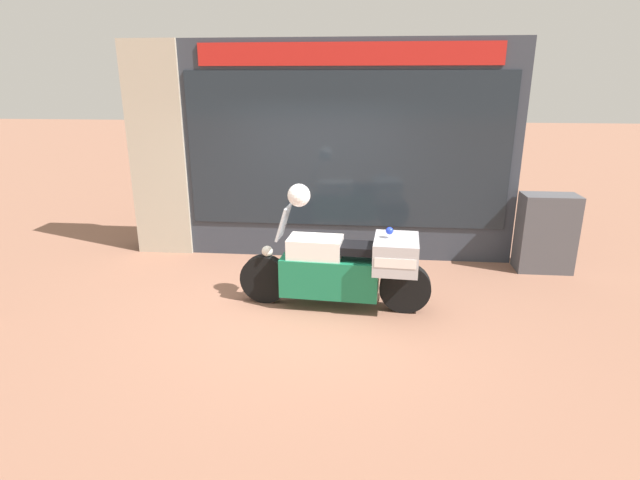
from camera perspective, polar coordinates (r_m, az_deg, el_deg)
name	(u,v)px	position (r m, az deg, el deg)	size (l,w,h in m)	color
ground_plane	(305,304)	(6.43, -1.77, -7.29)	(60.00, 60.00, 0.00)	#8E604C
shop_building	(294,151)	(7.93, -3.02, 10.08)	(6.00, 0.55, 3.32)	#333842
window_display	(343,224)	(8.13, 2.66, 1.80)	(4.65, 0.30, 2.08)	slate
paramedic_motorcycle	(346,266)	(6.14, 3.01, -3.04)	(2.39, 0.73, 1.28)	black
utility_cabinet	(546,233)	(8.07, 24.42, 0.73)	(0.79, 0.45, 1.16)	#4C4C51
white_helmet	(299,195)	(5.98, -2.43, 5.12)	(0.28, 0.28, 0.28)	white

